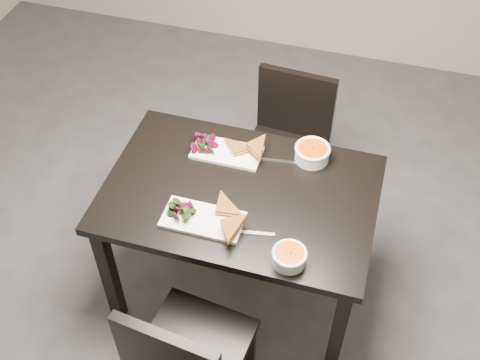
{
  "coord_description": "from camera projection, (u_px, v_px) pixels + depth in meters",
  "views": [
    {
      "loc": [
        0.63,
        -1.44,
        2.69
      ],
      "look_at": [
        0.14,
        0.25,
        0.82
      ],
      "focal_mm": 44.42,
      "sensor_mm": 36.0,
      "label": 1
    }
  ],
  "objects": [
    {
      "name": "cutlery_near",
      "position": [
        253.0,
        233.0,
        2.45
      ],
      "size": [
        0.18,
        0.05,
        0.0
      ],
      "primitive_type": "cube",
      "rotation": [
        0.0,
        0.0,
        0.17
      ],
      "color": "silver",
      "rests_on": "table"
    },
    {
      "name": "cutlery_far",
      "position": [
        277.0,
        161.0,
        2.74
      ],
      "size": [
        0.18,
        0.04,
        0.0
      ],
      "primitive_type": "cube",
      "rotation": [
        0.0,
        0.0,
        0.12
      ],
      "color": "silver",
      "rests_on": "table"
    },
    {
      "name": "chair_far",
      "position": [
        288.0,
        139.0,
        3.23
      ],
      "size": [
        0.45,
        0.45,
        0.85
      ],
      "rotation": [
        0.0,
        0.0,
        -0.07
      ],
      "color": "black",
      "rests_on": "ground"
    },
    {
      "name": "plate_near",
      "position": [
        203.0,
        220.0,
        2.49
      ],
      "size": [
        0.34,
        0.17,
        0.02
      ],
      "primitive_type": "cube",
      "color": "white",
      "rests_on": "table"
    },
    {
      "name": "ground",
      "position": [
        201.0,
        318.0,
        3.03
      ],
      "size": [
        5.0,
        5.0,
        0.0
      ],
      "primitive_type": "plane",
      "color": "#47474C",
      "rests_on": "ground"
    },
    {
      "name": "soup_bowl_far",
      "position": [
        312.0,
        152.0,
        2.72
      ],
      "size": [
        0.17,
        0.17,
        0.07
      ],
      "color": "white",
      "rests_on": "table"
    },
    {
      "name": "plate_far",
      "position": [
        227.0,
        153.0,
        2.77
      ],
      "size": [
        0.32,
        0.16,
        0.02
      ],
      "primitive_type": "cube",
      "color": "white",
      "rests_on": "table"
    },
    {
      "name": "soup_bowl_near",
      "position": [
        289.0,
        256.0,
        2.33
      ],
      "size": [
        0.14,
        0.14,
        0.06
      ],
      "color": "white",
      "rests_on": "table"
    },
    {
      "name": "salad_near",
      "position": [
        180.0,
        210.0,
        2.49
      ],
      "size": [
        0.11,
        0.1,
        0.05
      ],
      "primitive_type": null,
      "color": "black",
      "rests_on": "plate_near"
    },
    {
      "name": "sandwich_far",
      "position": [
        239.0,
        152.0,
        2.72
      ],
      "size": [
        0.2,
        0.2,
        0.05
      ],
      "primitive_type": null,
      "rotation": [
        0.0,
        0.0,
        0.71
      ],
      "color": "#A96223",
      "rests_on": "plate_far"
    },
    {
      "name": "table",
      "position": [
        240.0,
        205.0,
        2.69
      ],
      "size": [
        1.2,
        0.8,
        0.75
      ],
      "color": "black",
      "rests_on": "ground"
    },
    {
      "name": "sandwich_near",
      "position": [
        218.0,
        215.0,
        2.46
      ],
      "size": [
        0.18,
        0.15,
        0.06
      ],
      "primitive_type": null,
      "rotation": [
        0.0,
        0.0,
        0.11
      ],
      "color": "#A96223",
      "rests_on": "plate_near"
    },
    {
      "name": "salad_far",
      "position": [
        206.0,
        144.0,
        2.77
      ],
      "size": [
        0.1,
        0.09,
        0.04
      ],
      "primitive_type": null,
      "color": "black",
      "rests_on": "plate_far"
    },
    {
      "name": "chair_near",
      "position": [
        185.0,
        357.0,
        2.36
      ],
      "size": [
        0.47,
        0.47,
        0.85
      ],
      "rotation": [
        0.0,
        0.0,
        -0.12
      ],
      "color": "black",
      "rests_on": "ground"
    }
  ]
}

